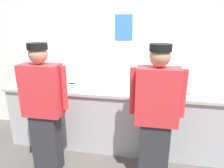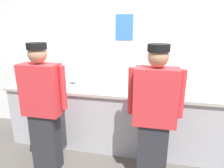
{
  "view_description": "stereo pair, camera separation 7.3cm",
  "coord_description": "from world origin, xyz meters",
  "views": [
    {
      "loc": [
        0.45,
        -2.34,
        1.8
      ],
      "look_at": [
        -0.05,
        0.37,
        0.98
      ],
      "focal_mm": 31.72,
      "sensor_mm": 36.0,
      "label": 1
    },
    {
      "loc": [
        0.52,
        -2.32,
        1.8
      ],
      "look_at": [
        -0.05,
        0.37,
        0.98
      ],
      "focal_mm": 31.72,
      "sensor_mm": 36.0,
      "label": 2
    }
  ],
  "objects": [
    {
      "name": "prep_counter",
      "position": [
        0.0,
        0.35,
        0.46
      ],
      "size": [
        3.21,
        0.66,
        0.92
      ],
      "color": "#B2B2B7",
      "rests_on": "ground"
    },
    {
      "name": "plate_stack_rear",
      "position": [
        1.16,
        0.39,
        0.95
      ],
      "size": [
        0.21,
        0.21,
        0.06
      ],
      "color": "white",
      "rests_on": "prep_counter"
    },
    {
      "name": "wall_back",
      "position": [
        0.0,
        0.81,
        1.45
      ],
      "size": [
        5.04,
        0.11,
        2.91
      ],
      "color": "white",
      "rests_on": "ground"
    },
    {
      "name": "mixing_bowl_steel",
      "position": [
        -0.91,
        0.34,
        0.99
      ],
      "size": [
        0.31,
        0.31,
        0.14
      ],
      "primitive_type": "cylinder",
      "color": "#B7BABF",
      "rests_on": "prep_counter"
    },
    {
      "name": "ramekin_red_sauce",
      "position": [
        0.27,
        0.27,
        0.94
      ],
      "size": [
        0.1,
        0.1,
        0.05
      ],
      "color": "white",
      "rests_on": "prep_counter"
    },
    {
      "name": "plate_stack_front",
      "position": [
        0.52,
        0.25,
        0.96
      ],
      "size": [
        0.2,
        0.2,
        0.08
      ],
      "color": "white",
      "rests_on": "prep_counter"
    },
    {
      "name": "ground_plane",
      "position": [
        0.0,
        0.0,
        0.0
      ],
      "size": [
        9.0,
        9.0,
        0.0
      ],
      "primitive_type": "plane",
      "color": "#514C47"
    },
    {
      "name": "chefs_knife",
      "position": [
        -0.63,
        0.45,
        0.92
      ],
      "size": [
        0.28,
        0.03,
        0.02
      ],
      "color": "#B7BABF",
      "rests_on": "prep_counter"
    },
    {
      "name": "chef_center",
      "position": [
        0.56,
        -0.33,
        0.87
      ],
      "size": [
        0.59,
        0.24,
        1.62
      ],
      "color": "#2D2D33",
      "rests_on": "ground"
    },
    {
      "name": "chef_near_left",
      "position": [
        -0.75,
        -0.35,
        0.86
      ],
      "size": [
        0.59,
        0.24,
        1.61
      ],
      "color": "#2D2D33",
      "rests_on": "ground"
    },
    {
      "name": "ramekin_yellow_sauce",
      "position": [
        0.51,
        0.45,
        0.94
      ],
      "size": [
        0.1,
        0.1,
        0.05
      ],
      "color": "white",
      "rests_on": "prep_counter"
    },
    {
      "name": "sheet_tray",
      "position": [
        -0.11,
        0.35,
        0.93
      ],
      "size": [
        0.51,
        0.35,
        0.02
      ],
      "primitive_type": "cube",
      "rotation": [
        0.0,
        0.0,
        -0.03
      ],
      "color": "#B7BABF",
      "rests_on": "prep_counter"
    },
    {
      "name": "deli_cup",
      "position": [
        1.05,
        0.24,
        0.97
      ],
      "size": [
        0.09,
        0.09,
        0.11
      ],
      "primitive_type": "cylinder",
      "color": "white",
      "rests_on": "prep_counter"
    },
    {
      "name": "squeeze_bottle_primary",
      "position": [
        -1.14,
        0.24,
        1.02
      ],
      "size": [
        0.05,
        0.05,
        0.21
      ],
      "color": "orange",
      "rests_on": "prep_counter"
    }
  ]
}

